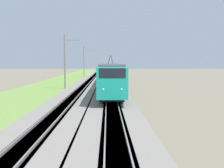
# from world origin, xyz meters

# --- Properties ---
(ballast_main) EXTENTS (240.00, 4.40, 0.30)m
(ballast_main) POSITION_xyz_m (50.00, 0.00, 0.15)
(ballast_main) COLOR gray
(ballast_main) RESTS_ON ground
(ballast_adjacent) EXTENTS (240.00, 4.40, 0.30)m
(ballast_adjacent) POSITION_xyz_m (50.00, -4.27, 0.15)
(ballast_adjacent) COLOR gray
(ballast_adjacent) RESTS_ON ground
(track_main) EXTENTS (240.00, 1.57, 0.45)m
(track_main) POSITION_xyz_m (50.00, 0.00, 0.16)
(track_main) COLOR #4C4238
(track_main) RESTS_ON ground
(track_adjacent) EXTENTS (240.00, 1.57, 0.45)m
(track_adjacent) POSITION_xyz_m (50.00, -4.27, 0.16)
(track_adjacent) COLOR #4C4238
(track_adjacent) RESTS_ON ground
(grass_verge) EXTENTS (240.00, 8.77, 0.12)m
(grass_verge) POSITION_xyz_m (50.00, 6.13, 0.06)
(grass_verge) COLOR olive
(grass_verge) RESTS_ON ground
(passenger_train) EXTENTS (63.28, 2.82, 5.06)m
(passenger_train) POSITION_xyz_m (55.19, -4.27, 2.37)
(passenger_train) COLOR #19A88E
(passenger_train) RESTS_ON ground
(catenary_mast_mid) EXTENTS (0.22, 2.56, 8.47)m
(catenary_mast_mid) POSITION_xyz_m (45.08, 2.59, 4.38)
(catenary_mast_mid) COLOR slate
(catenary_mast_mid) RESTS_ON ground
(catenary_mast_far) EXTENTS (0.22, 2.56, 8.47)m
(catenary_mast_far) POSITION_xyz_m (84.00, 2.59, 4.37)
(catenary_mast_far) COLOR slate
(catenary_mast_far) RESTS_ON ground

